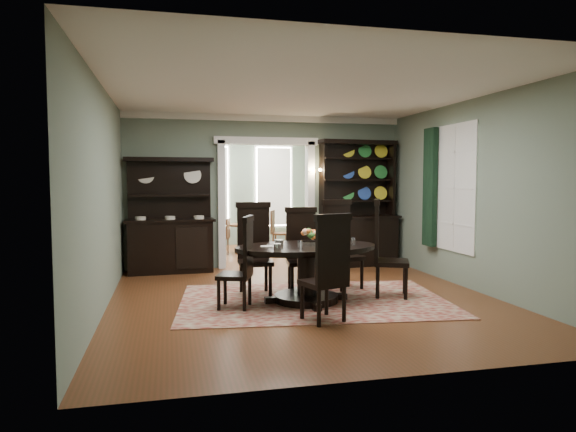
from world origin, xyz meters
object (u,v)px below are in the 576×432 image
at_px(sideboard, 170,232).
at_px(welsh_dresser, 358,220).
at_px(dining_table, 306,263).
at_px(parlor_table, 243,234).

xyz_separation_m(sideboard, welsh_dresser, (3.73, -0.02, 0.17)).
bearing_deg(dining_table, welsh_dresser, 52.38).
relative_size(dining_table, welsh_dresser, 0.85).
height_order(dining_table, welsh_dresser, welsh_dresser).
distance_m(sideboard, welsh_dresser, 3.73).
bearing_deg(dining_table, parlor_table, 87.60).
bearing_deg(parlor_table, welsh_dresser, -47.01).
bearing_deg(parlor_table, dining_table, -87.97).
height_order(dining_table, parlor_table, dining_table).
xyz_separation_m(sideboard, parlor_table, (1.69, 2.16, -0.30)).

